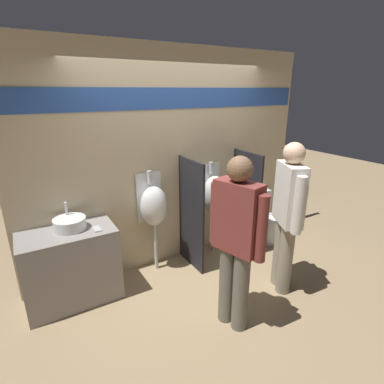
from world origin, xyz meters
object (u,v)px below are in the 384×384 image
(cell_phone, at_px, (97,229))
(urinal_far, at_px, (214,194))
(person_in_vest, at_px, (288,213))
(person_with_lanyard, at_px, (236,239))
(sink_basin, at_px, (70,223))
(toilet, at_px, (266,220))
(urinal_near_counter, at_px, (153,206))

(cell_phone, height_order, urinal_far, urinal_far)
(person_in_vest, height_order, person_with_lanyard, person_in_vest)
(sink_basin, relative_size, urinal_far, 0.26)
(person_with_lanyard, bearing_deg, sink_basin, 29.62)
(urinal_far, distance_m, toilet, 1.05)
(urinal_near_counter, relative_size, toilet, 1.45)
(person_in_vest, xyz_separation_m, person_with_lanyard, (-0.84, -0.17, -0.01))
(urinal_near_counter, xyz_separation_m, person_in_vest, (1.09, -1.11, 0.08))
(urinal_near_counter, relative_size, person_in_vest, 0.75)
(sink_basin, xyz_separation_m, cell_phone, (0.23, -0.15, -0.06))
(sink_basin, distance_m, toilet, 2.80)
(person_in_vest, bearing_deg, urinal_near_counter, 70.87)
(sink_basin, relative_size, person_in_vest, 0.19)
(sink_basin, distance_m, person_in_vest, 2.30)
(urinal_near_counter, height_order, toilet, urinal_near_counter)
(cell_phone, distance_m, urinal_far, 1.64)
(cell_phone, height_order, person_in_vest, person_in_vest)
(urinal_near_counter, height_order, urinal_far, same)
(urinal_far, xyz_separation_m, person_with_lanyard, (-0.64, -1.27, 0.07))
(person_with_lanyard, bearing_deg, cell_phone, 27.41)
(sink_basin, relative_size, urinal_near_counter, 0.26)
(sink_basin, xyz_separation_m, urinal_far, (1.86, 0.06, -0.02))
(toilet, bearing_deg, sink_basin, 178.56)
(urinal_near_counter, relative_size, person_with_lanyard, 0.76)
(cell_phone, bearing_deg, person_in_vest, -26.00)
(urinal_far, bearing_deg, toilet, -8.45)
(toilet, relative_size, person_with_lanyard, 0.53)
(toilet, xyz_separation_m, person_with_lanyard, (-1.53, -1.14, 0.62))
(urinal_far, height_order, person_in_vest, person_in_vest)
(urinal_near_counter, distance_m, toilet, 1.86)
(cell_phone, distance_m, person_with_lanyard, 1.45)
(sink_basin, height_order, person_with_lanyard, person_with_lanyard)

